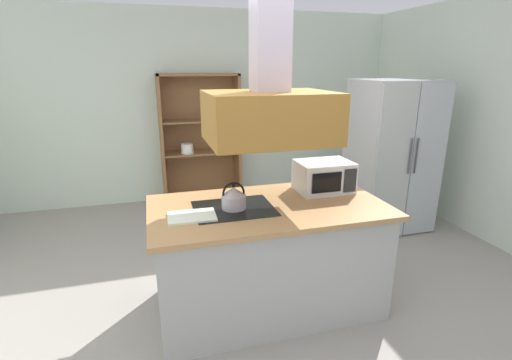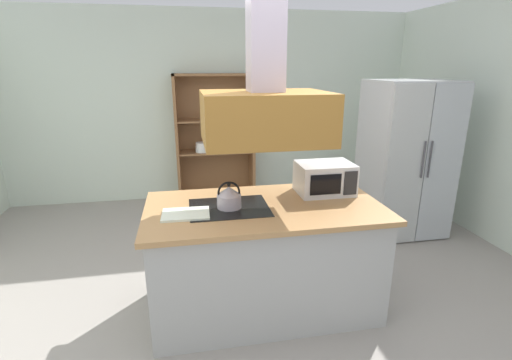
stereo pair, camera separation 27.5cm
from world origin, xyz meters
TOP-DOWN VIEW (x-y plane):
  - ground_plane at (0.00, 0.00)m, footprint 7.80×7.80m
  - wall_back at (0.00, 3.00)m, footprint 6.00×0.12m
  - kitchen_island at (0.16, 0.04)m, footprint 1.83×0.99m
  - range_hood at (0.16, 0.04)m, footprint 0.90×0.70m
  - refrigerator at (2.09, 1.22)m, footprint 0.90×0.77m
  - dish_cabinet at (-0.00, 2.78)m, footprint 1.12×0.40m
  - kettle at (-0.11, 0.04)m, footprint 0.19×0.19m
  - cutting_board at (-0.44, -0.05)m, footprint 0.35×0.25m
  - microwave at (0.72, 0.24)m, footprint 0.46×0.35m

SIDE VIEW (x-z plane):
  - ground_plane at x=0.00m, z-range 0.00..0.00m
  - kitchen_island at x=0.16m, z-range 0.00..0.90m
  - dish_cabinet at x=0.00m, z-range -0.11..1.73m
  - refrigerator at x=2.09m, z-range 0.00..1.79m
  - cutting_board at x=-0.44m, z-range 0.90..0.92m
  - kettle at x=-0.11m, z-range 0.88..1.09m
  - microwave at x=0.72m, z-range 0.90..1.16m
  - wall_back at x=0.00m, z-range 0.00..2.70m
  - range_hood at x=0.16m, z-range 1.06..2.36m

